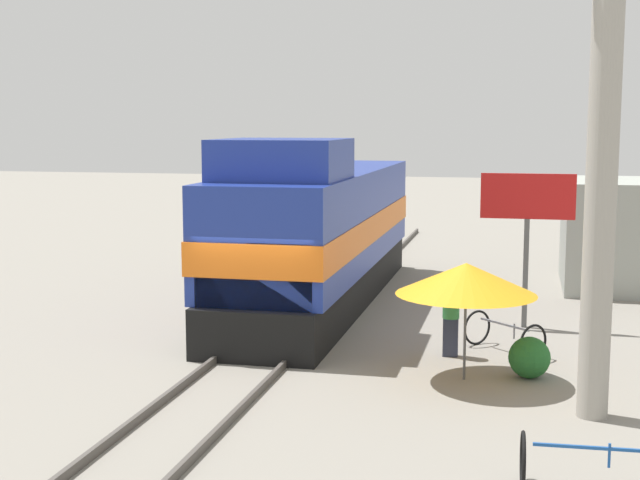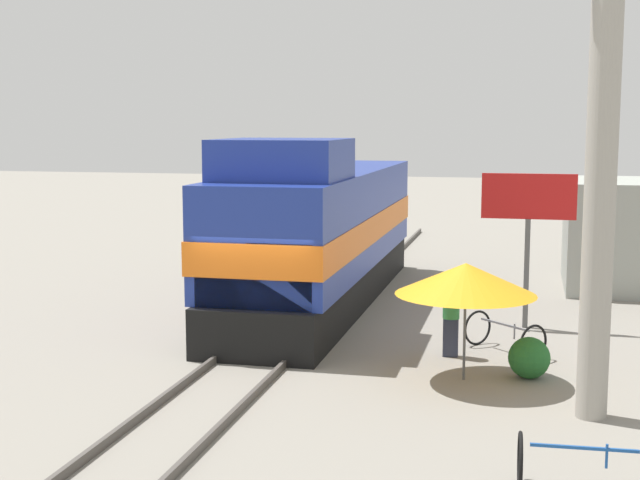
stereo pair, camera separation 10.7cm
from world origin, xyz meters
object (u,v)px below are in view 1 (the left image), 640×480
object	(u,v)px
locomotive	(318,233)
bicycle	(504,334)
utility_pole	(603,145)
billboard_sign	(527,210)
vendor_umbrella	(466,279)
bicycle_spare	(586,463)
person_bystander	(451,313)

from	to	relation	value
locomotive	bicycle	distance (m)	6.38
utility_pole	billboard_sign	xyz separation A→B (m)	(-1.09, 6.29, -1.64)
vendor_umbrella	bicycle	bearing A→B (deg)	72.35
locomotive	billboard_sign	world-z (taller)	locomotive
bicycle_spare	vendor_umbrella	bearing A→B (deg)	18.88
locomotive	billboard_sign	bearing A→B (deg)	-14.43
locomotive	bicycle_spare	distance (m)	12.46
billboard_sign	bicycle	bearing A→B (deg)	-99.21
locomotive	bicycle_spare	bearing A→B (deg)	-60.67
locomotive	person_bystander	bearing A→B (deg)	-48.98
utility_pole	bicycle_spare	xyz separation A→B (m)	(-0.30, -3.14, -4.01)
utility_pole	bicycle_spare	world-z (taller)	utility_pole
billboard_sign	locomotive	bearing A→B (deg)	165.57
vendor_umbrella	billboard_sign	bearing A→B (deg)	76.83
vendor_umbrella	billboard_sign	xyz separation A→B (m)	(1.08, 4.63, 0.85)
vendor_umbrella	billboard_sign	size ratio (longest dim) A/B	0.72
locomotive	bicycle_spare	world-z (taller)	locomotive
billboard_sign	bicycle	xyz separation A→B (m)	(-0.41, -2.50, -2.37)
vendor_umbrella	bicycle_spare	distance (m)	5.37
vendor_umbrella	person_bystander	world-z (taller)	vendor_umbrella
locomotive	vendor_umbrella	bearing A→B (deg)	-55.04
locomotive	person_bystander	distance (m)	5.87
utility_pole	bicycle_spare	size ratio (longest dim) A/B	5.19
billboard_sign	bicycle	world-z (taller)	billboard_sign
utility_pole	person_bystander	world-z (taller)	utility_pole
billboard_sign	person_bystander	xyz separation A→B (m)	(-1.47, -3.01, -1.87)
utility_pole	bicycle	xyz separation A→B (m)	(-1.49, 3.79, -4.01)
utility_pole	person_bystander	xyz separation A→B (m)	(-2.56, 3.28, -3.51)
billboard_sign	bicycle	distance (m)	3.47
billboard_sign	bicycle_spare	distance (m)	9.75
person_bystander	bicycle_spare	distance (m)	6.82
locomotive	billboard_sign	size ratio (longest dim) A/B	3.53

